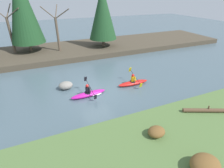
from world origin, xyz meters
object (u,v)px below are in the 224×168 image
kayaker_lead (133,82)px  kayaker_middle (90,93)px  driftwood_log (204,110)px  boulder_midstream (66,85)px

kayaker_lead → kayaker_middle: size_ratio=0.99×
driftwood_log → kayaker_lead: bearing=128.9°
boulder_midstream → kayaker_middle: bearing=-50.4°
kayaker_lead → boulder_midstream: kayaker_lead is taller
kayaker_middle → kayaker_lead: bearing=-0.7°
boulder_midstream → driftwood_log: driftwood_log is taller
boulder_midstream → driftwood_log: size_ratio=0.46×
boulder_midstream → driftwood_log: 10.05m
kayaker_middle → boulder_midstream: kayaker_middle is taller
kayaker_lead → boulder_midstream: size_ratio=2.48×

